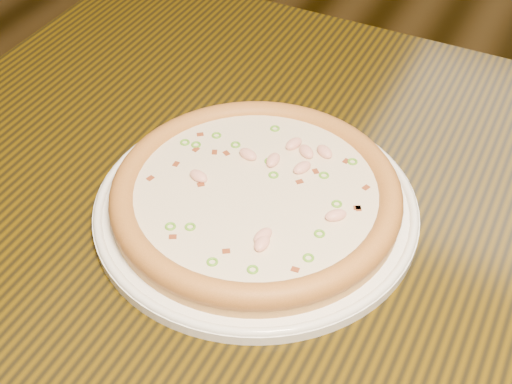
% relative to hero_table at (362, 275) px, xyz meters
% --- Properties ---
extents(ground, '(9.00, 9.00, 0.00)m').
position_rel_hero_table_xyz_m(ground, '(0.22, 0.57, -0.65)').
color(ground, black).
extents(hero_table, '(1.20, 0.80, 0.75)m').
position_rel_hero_table_xyz_m(hero_table, '(0.00, 0.00, 0.00)').
color(hero_table, black).
rests_on(hero_table, ground).
extents(plate, '(0.36, 0.36, 0.02)m').
position_rel_hero_table_xyz_m(plate, '(-0.12, -0.05, 0.11)').
color(plate, white).
rests_on(plate, hero_table).
extents(pizza, '(0.32, 0.32, 0.03)m').
position_rel_hero_table_xyz_m(pizza, '(-0.12, -0.05, 0.13)').
color(pizza, '#C79245').
rests_on(pizza, plate).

